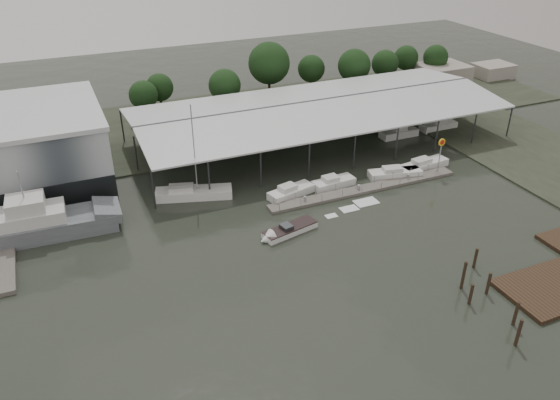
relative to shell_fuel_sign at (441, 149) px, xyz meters
name	(u,v)px	position (x,y,z in m)	size (l,w,h in m)	color
ground	(296,255)	(-27.00, -9.99, -3.93)	(200.00, 200.00, 0.00)	#272C24
land_strip_far	(193,126)	(-27.00, 32.01, -3.83)	(140.00, 30.00, 0.30)	#373D2E
land_strip_east	(532,153)	(18.00, 0.01, -3.83)	(20.00, 60.00, 0.30)	#373D2E
storage_warehouse	(9,151)	(-55.00, 19.95, 1.36)	(24.50, 20.50, 10.50)	#A6ACB1
covered_boat_shed	(319,104)	(-10.00, 18.01, 2.20)	(58.24, 24.00, 6.96)	silver
trawler_dock	(1,249)	(-57.00, 4.01, -3.68)	(3.00, 18.00, 0.50)	#5F5A54
floating_dock	(365,189)	(-12.00, 0.01, -3.72)	(28.00, 2.00, 1.40)	#5F5A54
shell_fuel_sign	(441,149)	(0.00, 0.00, 0.00)	(1.10, 0.18, 5.55)	#939698
distant_commercial_buildings	(458,73)	(32.03, 34.70, -2.08)	(22.00, 8.00, 4.00)	gray
grey_trawler	(41,223)	(-52.37, 5.56, -2.35)	(17.77, 5.70, 8.84)	slate
white_sailboat	(193,193)	(-33.85, 7.45, -3.28)	(10.30, 5.36, 13.02)	white
speedboat_underway	(286,231)	(-26.27, -5.69, -3.53)	(18.39, 5.84, 2.00)	white
moored_cruiser_0	(291,192)	(-21.83, 2.65, -3.31)	(6.82, 3.72, 1.70)	white
moored_cruiser_1	(333,183)	(-15.41, 2.72, -3.31)	(6.14, 2.63, 1.70)	white
moored_cruiser_2	(394,173)	(-6.09, 1.77, -3.31)	(7.78, 3.79, 1.70)	white
moored_cruiser_3	(424,165)	(-0.64, 2.41, -3.31)	(7.99, 3.12, 1.70)	white
mooring_pilings	(487,294)	(-13.39, -24.83, -2.87)	(4.82, 10.95, 3.85)	#2F2117
horizon_tree_line	(303,69)	(-3.37, 37.27, 2.13)	(66.29, 11.38, 11.61)	black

